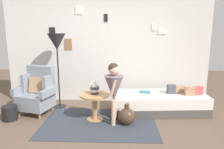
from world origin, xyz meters
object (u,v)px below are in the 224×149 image
at_px(armchair, 37,92).
at_px(side_table, 95,101).
at_px(floor_lamp, 57,45).
at_px(vase_striped, 95,89).
at_px(magazine_basket, 10,113).
at_px(daybed, 159,103).
at_px(demijohn_near, 127,116).
at_px(book_on_daybed, 145,92).
at_px(person_child, 114,86).

distance_m(armchair, side_table, 1.29).
bearing_deg(floor_lamp, vase_striped, -36.39).
relative_size(armchair, magazine_basket, 3.46).
bearing_deg(daybed, demijohn_near, -138.14).
relative_size(armchair, demijohn_near, 2.46).
bearing_deg(floor_lamp, armchair, -137.39).
height_order(demijohn_near, magazine_basket, demijohn_near).
bearing_deg(book_on_daybed, side_table, -152.90).
height_order(armchair, side_table, armchair).
relative_size(armchair, person_child, 0.85).
relative_size(side_table, magazine_basket, 2.05).
relative_size(person_child, magazine_basket, 4.09).
xyz_separation_m(floor_lamp, magazine_basket, (-0.77, -0.75, -1.26)).
xyz_separation_m(daybed, floor_lamp, (-2.19, 0.23, 1.20)).
height_order(side_table, demijohn_near, side_table).
bearing_deg(daybed, book_on_daybed, 167.12).
bearing_deg(demijohn_near, book_on_daybed, 60.01).
bearing_deg(armchair, vase_striped, -13.96).
xyz_separation_m(vase_striped, book_on_daybed, (1.01, 0.49, -0.20)).
relative_size(vase_striped, demijohn_near, 0.63).
xyz_separation_m(person_child, book_on_daybed, (0.64, 0.73, -0.32)).
height_order(person_child, demijohn_near, person_child).
xyz_separation_m(daybed, person_child, (-0.94, -0.66, 0.53)).
bearing_deg(vase_striped, armchair, 166.04).
xyz_separation_m(daybed, side_table, (-1.32, -0.45, 0.17)).
distance_m(daybed, magazine_basket, 3.00).
relative_size(book_on_daybed, magazine_basket, 0.79).
bearing_deg(side_table, armchair, 164.61).
relative_size(daybed, book_on_daybed, 8.87).
height_order(daybed, vase_striped, vase_striped).
bearing_deg(daybed, vase_striped, -162.44).
bearing_deg(demijohn_near, floor_lamp, 149.77).
xyz_separation_m(daybed, magazine_basket, (-2.95, -0.52, -0.06)).
height_order(floor_lamp, book_on_daybed, floor_lamp).
distance_m(floor_lamp, demijohn_near, 2.12).
bearing_deg(floor_lamp, daybed, -5.93).
bearing_deg(book_on_daybed, daybed, -12.88).
relative_size(book_on_daybed, demijohn_near, 0.56).
xyz_separation_m(book_on_daybed, demijohn_near, (-0.41, -0.70, -0.26)).
distance_m(person_child, demijohn_near, 0.62).
bearing_deg(magazine_basket, side_table, 2.42).
height_order(daybed, magazine_basket, daybed).
distance_m(side_table, vase_striped, 0.25).
bearing_deg(side_table, floor_lamp, 142.23).
relative_size(daybed, side_table, 3.40).
bearing_deg(demijohn_near, person_child, -174.68).
bearing_deg(book_on_daybed, armchair, -175.49).
height_order(daybed, side_table, side_table).
bearing_deg(daybed, armchair, -177.57).
height_order(floor_lamp, person_child, floor_lamp).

